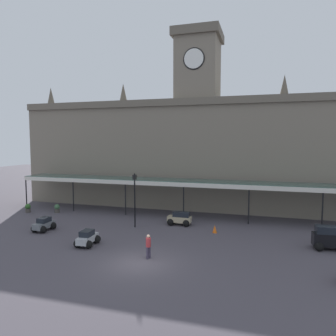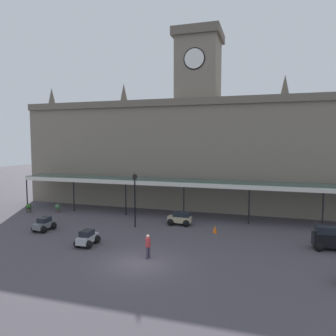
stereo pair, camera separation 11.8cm
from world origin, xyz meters
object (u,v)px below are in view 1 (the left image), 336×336
(car_grey_sedan, at_px, (44,225))
(traffic_cone, at_px, (215,229))
(car_silver_sedan, at_px, (87,239))
(car_beige_estate, at_px, (180,219))
(pedestrian_crossing_forecourt, at_px, (148,245))
(victorian_lamppost, at_px, (135,194))
(car_black_van, at_px, (330,239))
(planter_by_canopy, at_px, (28,208))
(planter_forecourt_centre, at_px, (57,208))

(car_grey_sedan, distance_m, traffic_cone, 15.25)
(car_silver_sedan, xyz_separation_m, car_beige_estate, (5.33, 7.82, 0.06))
(pedestrian_crossing_forecourt, height_order, victorian_lamppost, victorian_lamppost)
(car_grey_sedan, distance_m, car_silver_sedan, 6.35)
(car_black_van, bearing_deg, planter_by_canopy, 172.86)
(victorian_lamppost, bearing_deg, traffic_cone, 2.26)
(traffic_cone, xyz_separation_m, planter_by_canopy, (-21.35, 1.92, 0.15))
(car_beige_estate, distance_m, planter_forecourt_centre, 14.55)
(car_grey_sedan, relative_size, car_beige_estate, 0.92)
(victorian_lamppost, xyz_separation_m, planter_by_canopy, (-13.94, 2.21, -2.64))
(car_silver_sedan, bearing_deg, traffic_cone, 34.65)
(traffic_cone, bearing_deg, car_grey_sedan, -165.82)
(victorian_lamppost, height_order, traffic_cone, victorian_lamppost)
(car_black_van, distance_m, pedestrian_crossing_forecourt, 13.43)
(traffic_cone, bearing_deg, victorian_lamppost, -177.74)
(car_grey_sedan, xyz_separation_m, victorian_lamppost, (7.37, 3.44, 2.63))
(pedestrian_crossing_forecourt, relative_size, traffic_cone, 2.44)
(traffic_cone, height_order, planter_forecourt_centre, planter_forecourt_centre)
(planter_by_canopy, bearing_deg, pedestrian_crossing_forecourt, -27.40)
(planter_forecourt_centre, bearing_deg, car_grey_sedan, -62.82)
(planter_forecourt_centre, xyz_separation_m, planter_by_canopy, (-3.25, -0.81, 0.00))
(pedestrian_crossing_forecourt, bearing_deg, car_silver_sedan, 167.75)
(car_grey_sedan, bearing_deg, car_silver_sedan, -22.50)
(car_grey_sedan, xyz_separation_m, car_black_van, (23.56, 1.88, 0.30))
(traffic_cone, relative_size, planter_forecourt_centre, 0.71)
(car_beige_estate, height_order, planter_by_canopy, car_beige_estate)
(car_black_van, bearing_deg, car_grey_sedan, -175.44)
(car_beige_estate, height_order, pedestrian_crossing_forecourt, pedestrian_crossing_forecourt)
(car_grey_sedan, height_order, planter_forecourt_centre, car_grey_sedan)
(victorian_lamppost, bearing_deg, planter_by_canopy, 170.98)
(car_silver_sedan, distance_m, planter_by_canopy, 14.83)
(car_beige_estate, relative_size, traffic_cone, 3.29)
(car_grey_sedan, bearing_deg, pedestrian_crossing_forecourt, -17.71)
(planter_by_canopy, bearing_deg, car_black_van, -7.14)
(car_grey_sedan, relative_size, car_silver_sedan, 0.99)
(pedestrian_crossing_forecourt, distance_m, victorian_lamppost, 8.38)
(victorian_lamppost, distance_m, planter_by_canopy, 14.36)
(car_grey_sedan, xyz_separation_m, planter_forecourt_centre, (-3.32, 6.46, -0.01))
(car_silver_sedan, xyz_separation_m, planter_forecourt_centre, (-9.18, 8.89, -0.01))
(pedestrian_crossing_forecourt, xyz_separation_m, traffic_cone, (3.47, 7.35, -0.57))
(car_silver_sedan, relative_size, traffic_cone, 3.04)
(planter_forecourt_centre, relative_size, planter_by_canopy, 1.00)
(car_grey_sedan, bearing_deg, traffic_cone, 14.18)
(car_silver_sedan, bearing_deg, planter_forecourt_centre, 135.92)
(traffic_cone, xyz_separation_m, planter_forecourt_centre, (-18.10, 2.73, 0.15))
(pedestrian_crossing_forecourt, bearing_deg, victorian_lamppost, 119.18)
(car_grey_sedan, distance_m, pedestrian_crossing_forecourt, 11.88)
(planter_forecourt_centre, distance_m, planter_by_canopy, 3.35)
(car_grey_sedan, xyz_separation_m, traffic_cone, (14.78, 3.74, -0.16))
(victorian_lamppost, bearing_deg, car_beige_estate, 27.07)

